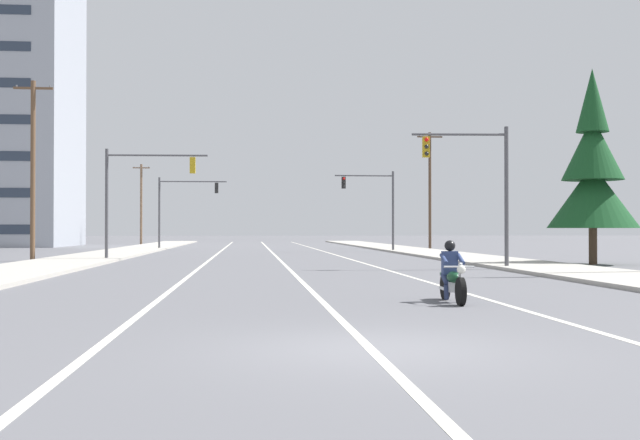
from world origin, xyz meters
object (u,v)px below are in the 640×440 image
(traffic_signal_mid_left, at_px, (179,201))
(utility_pole_left_far, at_px, (141,203))
(utility_pole_left_near, at_px, (33,167))
(utility_pole_right_far, at_px, (430,188))
(traffic_signal_near_left, at_px, (137,186))
(traffic_signal_mid_right, at_px, (376,199))
(motorcycle_with_rider, at_px, (452,277))
(conifer_tree_right_verge_near, at_px, (593,174))
(traffic_signal_near_right, at_px, (480,176))

(traffic_signal_mid_left, xyz_separation_m, utility_pole_left_far, (-5.95, 19.79, 0.51))
(utility_pole_left_near, relative_size, utility_pole_right_far, 0.93)
(traffic_signal_near_left, distance_m, traffic_signal_mid_right, 21.92)
(utility_pole_left_near, height_order, utility_pole_left_far, utility_pole_left_near)
(motorcycle_with_rider, distance_m, traffic_signal_mid_right, 41.20)
(motorcycle_with_rider, height_order, traffic_signal_mid_left, traffic_signal_mid_left)
(utility_pole_left_near, height_order, utility_pole_right_far, utility_pole_right_far)
(traffic_signal_near_left, height_order, traffic_signal_mid_right, same)
(traffic_signal_mid_left, distance_m, utility_pole_left_near, 24.92)
(utility_pole_left_near, bearing_deg, traffic_signal_mid_right, 36.07)
(traffic_signal_near_left, relative_size, traffic_signal_mid_left, 1.00)
(utility_pole_left_far, relative_size, conifer_tree_right_verge_near, 0.93)
(motorcycle_with_rider, xyz_separation_m, utility_pole_left_far, (-16.68, 69.16, 4.08))
(traffic_signal_mid_left, bearing_deg, traffic_signal_near_left, -90.62)
(utility_pole_left_far, bearing_deg, conifer_tree_right_verge_near, -60.51)
(traffic_signal_near_right, relative_size, utility_pole_left_near, 0.63)
(motorcycle_with_rider, height_order, conifer_tree_right_verge_near, conifer_tree_right_verge_near)
(utility_pole_right_far, distance_m, utility_pole_left_far, 33.85)
(motorcycle_with_rider, height_order, traffic_signal_mid_right, traffic_signal_mid_right)
(utility_pole_left_far, bearing_deg, traffic_signal_mid_left, -73.27)
(utility_pole_left_near, bearing_deg, traffic_signal_near_left, 6.59)
(traffic_signal_near_right, height_order, traffic_signal_mid_right, same)
(traffic_signal_near_right, height_order, utility_pole_left_far, utility_pole_left_far)
(traffic_signal_near_left, xyz_separation_m, conifer_tree_right_verge_near, (22.98, -7.30, 0.27))
(traffic_signal_near_left, xyz_separation_m, utility_pole_left_near, (-5.45, -0.63, 0.95))
(traffic_signal_near_right, height_order, traffic_signal_near_left, same)
(traffic_signal_mid_left, xyz_separation_m, utility_pole_right_far, (22.25, 1.08, 1.31))
(traffic_signal_near_right, bearing_deg, conifer_tree_right_verge_near, 28.02)
(traffic_signal_mid_right, bearing_deg, utility_pole_right_far, 56.15)
(utility_pole_right_far, bearing_deg, traffic_signal_mid_left, -177.21)
(motorcycle_with_rider, xyz_separation_m, traffic_signal_near_left, (-10.99, 25.76, 3.56))
(traffic_signal_mid_right, distance_m, traffic_signal_mid_left, 17.94)
(motorcycle_with_rider, xyz_separation_m, traffic_signal_near_right, (5.22, 14.85, 3.47))
(traffic_signal_near_left, relative_size, traffic_signal_mid_right, 1.00)
(traffic_signal_near_left, xyz_separation_m, utility_pole_left_far, (-5.69, 43.40, 0.52))
(motorcycle_with_rider, distance_m, conifer_tree_right_verge_near, 22.34)
(traffic_signal_mid_right, distance_m, utility_pole_right_far, 11.77)
(traffic_signal_near_left, bearing_deg, motorcycle_with_rider, -66.89)
(traffic_signal_mid_left, height_order, utility_pole_right_far, utility_pole_right_far)
(utility_pole_left_near, xyz_separation_m, utility_pole_right_far, (27.95, 25.32, 0.37))
(utility_pole_left_far, bearing_deg, traffic_signal_mid_right, -52.65)
(traffic_signal_near_right, xyz_separation_m, traffic_signal_mid_left, (-15.95, 34.51, 0.10))
(traffic_signal_near_right, bearing_deg, traffic_signal_mid_right, 90.47)
(traffic_signal_mid_right, bearing_deg, utility_pole_left_far, 127.35)
(traffic_signal_near_right, relative_size, traffic_signal_mid_left, 1.00)
(traffic_signal_near_right, bearing_deg, motorcycle_with_rider, -109.37)
(motorcycle_with_rider, relative_size, traffic_signal_near_left, 0.35)
(motorcycle_with_rider, relative_size, utility_pole_left_far, 0.24)
(utility_pole_left_near, distance_m, utility_pole_right_far, 37.72)
(traffic_signal_mid_left, bearing_deg, traffic_signal_mid_right, -28.71)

